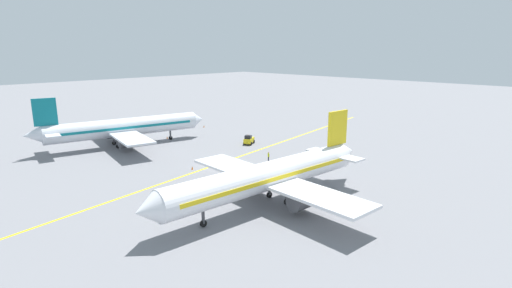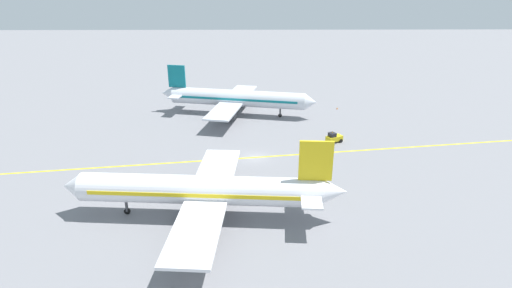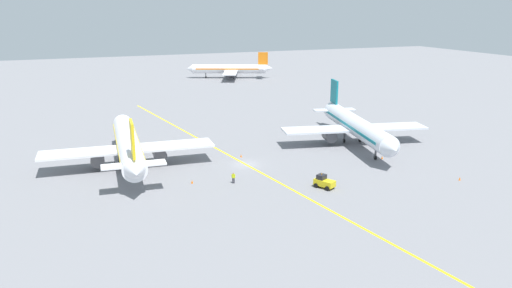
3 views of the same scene
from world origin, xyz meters
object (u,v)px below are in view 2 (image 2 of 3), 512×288
object	(u,v)px
ground_crew_worker	(306,165)
traffic_cone_by_wingtip	(230,154)
airplane_adjacent_stand	(236,98)
baggage_tug_white	(334,138)
airplane_at_gate	(204,190)
traffic_cone_far_edge	(337,108)
traffic_cone_near_nose	(295,186)
traffic_cone_mid_apron	(280,114)

from	to	relation	value
ground_crew_worker	traffic_cone_by_wingtip	size ratio (longest dim) A/B	3.05
airplane_adjacent_stand	baggage_tug_white	distance (m)	25.65
airplane_at_gate	ground_crew_worker	size ratio (longest dim) A/B	21.16
airplane_adjacent_stand	ground_crew_worker	size ratio (longest dim) A/B	21.01
ground_crew_worker	airplane_at_gate	bearing A→B (deg)	132.71
ground_crew_worker	traffic_cone_far_edge	size ratio (longest dim) A/B	3.05
airplane_adjacent_stand	baggage_tug_white	bearing A→B (deg)	-132.70
baggage_tug_white	traffic_cone_near_nose	xyz separation A→B (m)	(-17.54, 9.04, -0.63)
ground_crew_worker	airplane_adjacent_stand	bearing A→B (deg)	22.41
traffic_cone_near_nose	traffic_cone_mid_apron	distance (m)	34.09
baggage_tug_white	airplane_adjacent_stand	bearing A→B (deg)	47.30
traffic_cone_far_edge	ground_crew_worker	bearing A→B (deg)	160.34
traffic_cone_near_nose	ground_crew_worker	bearing A→B (deg)	-21.20
ground_crew_worker	traffic_cone_by_wingtip	distance (m)	13.51
traffic_cone_near_nose	baggage_tug_white	bearing A→B (deg)	-27.26
traffic_cone_mid_apron	traffic_cone_by_wingtip	distance (m)	24.74
airplane_at_gate	baggage_tug_white	bearing A→B (deg)	-40.29
ground_crew_worker	traffic_cone_near_nose	size ratio (longest dim) A/B	3.05
ground_crew_worker	traffic_cone_by_wingtip	world-z (taller)	ground_crew_worker
traffic_cone_mid_apron	traffic_cone_far_edge	size ratio (longest dim) A/B	1.00
baggage_tug_white	traffic_cone_far_edge	distance (m)	21.54
traffic_cone_near_nose	traffic_cone_by_wingtip	distance (m)	15.24
baggage_tug_white	airplane_at_gate	bearing A→B (deg)	139.71
traffic_cone_far_edge	traffic_cone_mid_apron	bearing A→B (deg)	107.77
ground_crew_worker	traffic_cone_mid_apron	world-z (taller)	ground_crew_worker
airplane_adjacent_stand	traffic_cone_near_nose	world-z (taller)	airplane_adjacent_stand
airplane_adjacent_stand	traffic_cone_far_edge	world-z (taller)	airplane_adjacent_stand
airplane_adjacent_stand	traffic_cone_by_wingtip	bearing A→B (deg)	179.33
traffic_cone_near_nose	traffic_cone_far_edge	world-z (taller)	same
airplane_adjacent_stand	ground_crew_worker	xyz separation A→B (m)	(-29.01, -11.96, -2.80)
traffic_cone_mid_apron	airplane_adjacent_stand	bearing A→B (deg)	85.74
traffic_cone_mid_apron	ground_crew_worker	bearing A→B (deg)	-175.76
traffic_cone_near_nose	traffic_cone_by_wingtip	size ratio (longest dim) A/B	1.00
traffic_cone_by_wingtip	traffic_cone_far_edge	size ratio (longest dim) A/B	1.00
airplane_adjacent_stand	traffic_cone_mid_apron	distance (m)	10.47
traffic_cone_by_wingtip	traffic_cone_far_edge	distance (m)	36.05
traffic_cone_by_wingtip	traffic_cone_near_nose	bearing A→B (deg)	-139.11
airplane_at_gate	airplane_adjacent_stand	xyz separation A→B (m)	(42.39, -2.54, 0.00)
airplane_adjacent_stand	traffic_cone_mid_apron	xyz separation A→B (m)	(-0.74, -9.87, -3.43)
airplane_adjacent_stand	traffic_cone_far_edge	xyz separation A→B (m)	(3.68, -23.64, -3.43)
airplane_at_gate	ground_crew_worker	world-z (taller)	airplane_at_gate
baggage_tug_white	ground_crew_worker	world-z (taller)	baggage_tug_white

